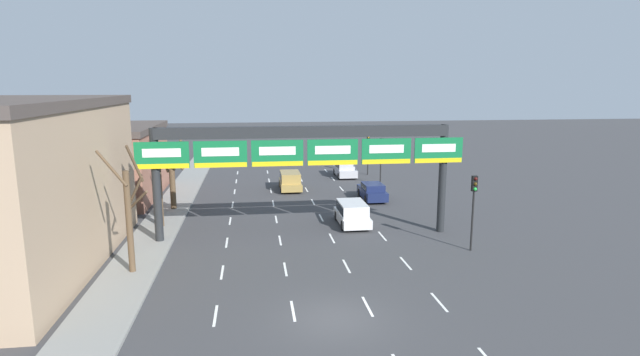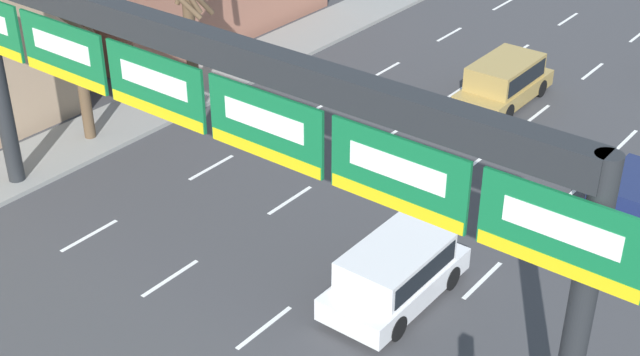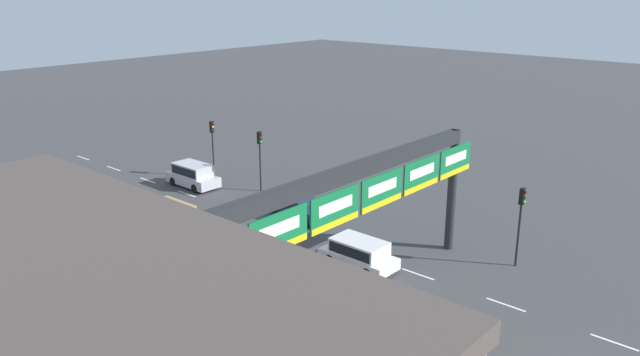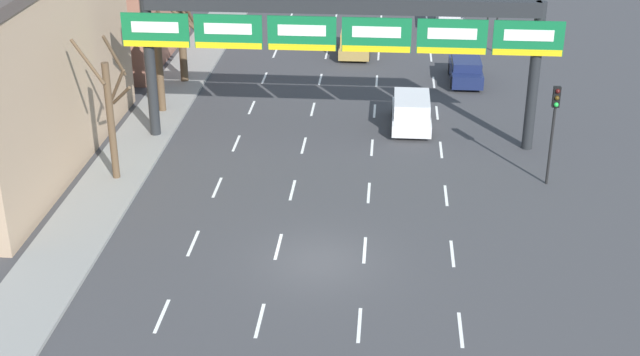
# 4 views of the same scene
# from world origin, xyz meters

# --- Properties ---
(ground_plane) EXTENTS (220.00, 220.00, 0.00)m
(ground_plane) POSITION_xyz_m (0.00, 0.00, 0.00)
(ground_plane) COLOR #3D3D3F
(sidewalk_left) EXTENTS (2.80, 110.00, 0.15)m
(sidewalk_left) POSITION_xyz_m (-9.65, 0.00, 0.07)
(sidewalk_left) COLOR gray
(sidewalk_left) RESTS_ON ground_plane
(lane_dashes) EXTENTS (10.02, 67.00, 0.01)m
(lane_dashes) POSITION_xyz_m (-0.00, 13.50, 0.00)
(lane_dashes) COLOR white
(lane_dashes) RESTS_ON ground_plane
(sign_gantry) EXTENTS (20.32, 0.70, 7.11)m
(sign_gantry) POSITION_xyz_m (0.00, 11.49, 5.67)
(sign_gantry) COLOR #232628
(sign_gantry) RESTS_ON ground_plane
(building_far) EXTENTS (12.74, 12.19, 6.23)m
(building_far) POSITION_xyz_m (-17.70, 24.71, 3.12)
(building_far) COLOR #9E6651
(building_far) RESTS_ON ground_plane
(car_navy) EXTENTS (1.79, 4.32, 1.42)m
(car_navy) POSITION_xyz_m (6.76, 21.25, 0.76)
(car_navy) COLOR #19234C
(car_navy) RESTS_ON ground_plane
(suv_white) EXTENTS (1.97, 4.24, 1.60)m
(suv_white) POSITION_xyz_m (3.54, 13.90, 0.89)
(suv_white) COLOR silver
(suv_white) RESTS_ON ground_plane
(suv_silver) EXTENTS (1.94, 4.42, 1.78)m
(suv_silver) POSITION_xyz_m (6.41, 32.09, 0.99)
(suv_silver) COLOR #B7B7BC
(suv_silver) RESTS_ON ground_plane
(suv_gold) EXTENTS (1.94, 4.40, 1.66)m
(suv_gold) POSITION_xyz_m (0.15, 26.20, 0.93)
(suv_gold) COLOR #A88947
(suv_gold) RESTS_ON ground_plane
(traffic_light_near_gantry) EXTENTS (0.30, 0.35, 4.54)m
(traffic_light_near_gantry) POSITION_xyz_m (9.05, 32.82, 3.25)
(traffic_light_near_gantry) COLOR black
(traffic_light_near_gantry) RESTS_ON ground_plane
(traffic_light_mid_block) EXTENTS (0.30, 0.35, 4.48)m
(traffic_light_mid_block) POSITION_xyz_m (9.40, 7.54, 3.21)
(traffic_light_mid_block) COLOR black
(traffic_light_mid_block) RESTS_ON ground_plane
(traffic_light_far_end) EXTENTS (0.30, 0.35, 4.54)m
(traffic_light_far_end) POSITION_xyz_m (9.06, 27.42, 3.25)
(traffic_light_far_end) COLOR black
(traffic_light_far_end) RESTS_ON ground_plane
(tree_bare_closest) EXTENTS (2.29, 2.30, 6.65)m
(tree_bare_closest) POSITION_xyz_m (-9.48, 6.37, 3.32)
(tree_bare_closest) COLOR brown
(tree_bare_closest) RESTS_ON sidewalk_left
(tree_bare_second) EXTENTS (1.60, 1.94, 5.40)m
(tree_bare_second) POSITION_xyz_m (-9.32, 19.71, 3.01)
(tree_bare_second) COLOR brown
(tree_bare_second) RESTS_ON sidewalk_left
(tree_bare_third) EXTENTS (1.85, 1.86, 5.65)m
(tree_bare_third) POSITION_xyz_m (-9.46, 14.81, 3.01)
(tree_bare_third) COLOR brown
(tree_bare_third) RESTS_ON sidewalk_left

